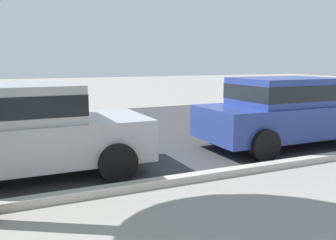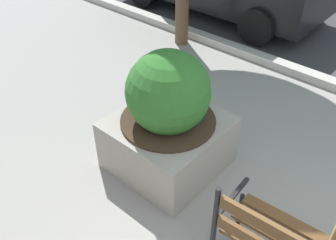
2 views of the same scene
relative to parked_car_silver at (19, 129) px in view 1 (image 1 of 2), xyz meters
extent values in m
cube|color=#B7B7BC|center=(0.06, 0.00, -0.23)|extent=(4.11, 1.72, 0.70)
cube|color=#B7B7BC|center=(-0.09, 0.00, 0.42)|extent=(2.14, 1.57, 0.60)
cube|color=black|center=(-0.09, 0.00, 0.42)|extent=(2.15, 1.59, 0.33)
cylinder|color=black|center=(1.39, 0.86, -0.52)|extent=(0.64, 0.22, 0.64)
cylinder|color=black|center=(1.39, -0.84, -0.52)|extent=(0.64, 0.22, 0.64)
cube|color=navy|center=(5.66, 0.00, -0.23)|extent=(4.11, 1.72, 0.70)
cube|color=navy|center=(5.51, 0.00, 0.42)|extent=(2.14, 1.57, 0.60)
cube|color=black|center=(5.51, 0.00, 0.42)|extent=(2.15, 1.59, 0.33)
cylinder|color=black|center=(6.99, 0.86, -0.52)|extent=(0.64, 0.22, 0.64)
cylinder|color=black|center=(4.32, 0.85, -0.52)|extent=(0.64, 0.22, 0.64)
cylinder|color=black|center=(4.33, -0.85, -0.52)|extent=(0.64, 0.22, 0.64)
camera|label=1|loc=(-0.21, -6.32, 1.10)|focal=38.91mm
camera|label=2|loc=(-1.56, -6.32, 2.12)|focal=40.20mm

